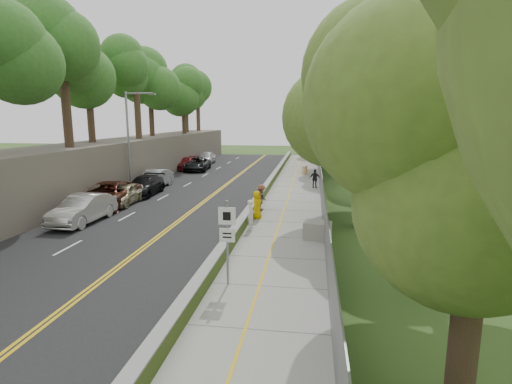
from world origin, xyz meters
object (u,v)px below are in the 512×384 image
concrete_block (317,230)px  painter_0 (257,205)px  streetlight (131,135)px  signpost (227,233)px  construction_barrel (305,170)px  car_1 (83,209)px  person_far (315,179)px  car_2 (108,195)px

concrete_block → painter_0: (-3.55, 3.63, 0.40)m
streetlight → signpost: streetlight is taller
streetlight → signpost: size_ratio=2.58×
construction_barrel → concrete_block: 23.03m
construction_barrel → car_1: car_1 is taller
construction_barrel → car_1: (-12.13, -21.72, 0.34)m
construction_barrel → person_far: 8.38m
construction_barrel → painter_0: bearing=-97.0°
car_1 → construction_barrel: bearing=62.1°
construction_barrel → person_far: size_ratio=0.57×
streetlight → construction_barrel: 18.60m
streetlight → person_far: streetlight is taller
painter_0 → car_2: bearing=86.3°
streetlight → car_2: streetlight is taller
streetlight → signpost: 20.72m
person_far → construction_barrel: bearing=-73.6°
construction_barrel → painter_0: (-2.38, -19.37, 0.38)m
concrete_block → painter_0: 5.10m
streetlight → painter_0: bearing=-33.3°
car_1 → painter_0: painter_0 is taller
car_2 → painter_0: bearing=-11.8°
construction_barrel → car_2: bearing=-125.8°
car_2 → car_1: bearing=-83.6°
streetlight → concrete_block: streetlight is taller
construction_barrel → person_far: (1.07, -8.30, 0.35)m
signpost → car_2: 15.61m
streetlight → concrete_block: bearing=-36.7°
car_1 → car_2: car_2 is taller
construction_barrel → painter_0: painter_0 is taller
signpost → painter_0: size_ratio=1.85×
signpost → car_2: signpost is taller
car_2 → person_far: (13.85, 9.39, -0.02)m
streetlight → painter_0: streetlight is taller
streetlight → car_1: (1.46, -9.72, -3.80)m
signpost → concrete_block: bearing=61.6°
car_2 → person_far: car_2 is taller
car_2 → person_far: bearing=31.4°
concrete_block → car_1: car_1 is taller
streetlight → construction_barrel: size_ratio=8.77×
signpost → car_1: (-10.05, 7.29, -1.12)m
signpost → construction_barrel: 29.13m
signpost → painter_0: 9.71m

